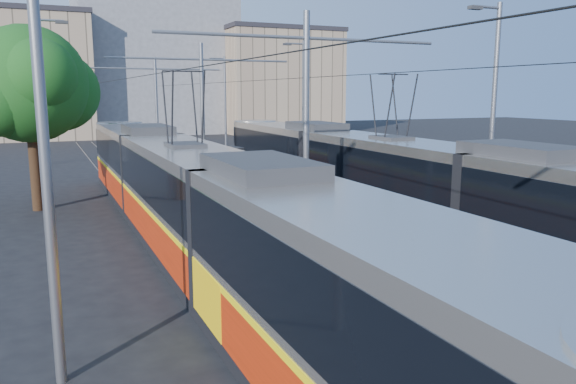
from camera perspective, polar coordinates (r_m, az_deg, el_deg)
name	(u,v)px	position (r m, az deg, el deg)	size (l,w,h in m)	color
ground	(485,350)	(11.83, 19.35, -14.90)	(160.00, 160.00, 0.00)	black
platform	(222,196)	(26.26, -6.73, -0.40)	(4.00, 50.00, 0.30)	gray
tactile_strip_left	(191,195)	(25.85, -9.81, -0.29)	(0.70, 50.00, 0.01)	gray
tactile_strip_right	(251,191)	(26.68, -3.76, 0.15)	(0.70, 50.00, 0.01)	gray
rails	(222,199)	(26.28, -6.72, -0.69)	(8.71, 70.00, 0.03)	gray
tram_left	(187,199)	(17.31, -10.25, -0.68)	(2.43, 31.53, 5.50)	black
tram_right	(390,180)	(20.02, 10.32, 1.20)	(2.43, 29.00, 5.50)	black
catenary	(241,102)	(23.13, -4.84, 9.13)	(9.20, 70.00, 7.00)	slate
street_lamps	(197,106)	(29.69, -9.20, 8.57)	(15.18, 38.22, 8.00)	slate
shelter	(232,173)	(23.95, -5.69, 1.93)	(0.87, 1.17, 2.33)	black
tree	(37,87)	(25.62, -24.15, 9.75)	(5.23, 4.83, 7.59)	#382314
building_left	(10,76)	(67.77, -26.37, 10.55)	(16.32, 12.24, 13.35)	tan
building_centre	(154,60)	(73.08, -13.45, 12.87)	(18.36, 14.28, 17.65)	gray
building_right	(277,81)	(71.26, -1.10, 11.21)	(14.28, 10.20, 12.65)	tan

